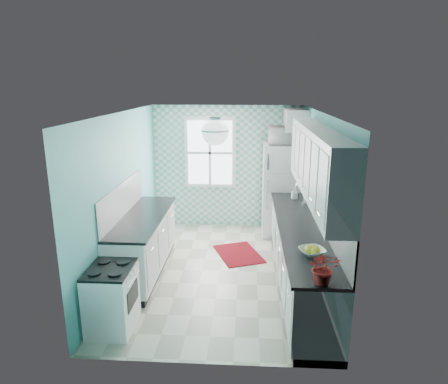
# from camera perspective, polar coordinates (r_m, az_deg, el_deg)

# --- Properties ---
(floor) EXTENTS (3.00, 4.40, 0.02)m
(floor) POSITION_cam_1_polar(r_m,az_deg,el_deg) (6.53, -0.58, -11.30)
(floor) COLOR beige
(floor) RESTS_ON ground
(ceiling) EXTENTS (3.00, 4.40, 0.02)m
(ceiling) POSITION_cam_1_polar(r_m,az_deg,el_deg) (5.86, -0.65, 11.33)
(ceiling) COLOR white
(ceiling) RESTS_ON wall_back
(wall_back) EXTENTS (3.00, 0.02, 2.50)m
(wall_back) POSITION_cam_1_polar(r_m,az_deg,el_deg) (8.22, 0.47, 3.60)
(wall_back) COLOR #5EC0BD
(wall_back) RESTS_ON floor
(wall_front) EXTENTS (3.00, 0.02, 2.50)m
(wall_front) POSITION_cam_1_polar(r_m,az_deg,el_deg) (4.00, -2.87, -9.29)
(wall_front) COLOR #5EC0BD
(wall_front) RESTS_ON floor
(wall_left) EXTENTS (0.02, 4.40, 2.50)m
(wall_left) POSITION_cam_1_polar(r_m,az_deg,el_deg) (6.36, -14.32, -0.37)
(wall_left) COLOR #5EC0BD
(wall_left) RESTS_ON floor
(wall_right) EXTENTS (0.02, 4.40, 2.50)m
(wall_right) POSITION_cam_1_polar(r_m,az_deg,el_deg) (6.16, 13.55, -0.83)
(wall_right) COLOR #5EC0BD
(wall_right) RESTS_ON floor
(accent_wall) EXTENTS (3.00, 0.01, 2.50)m
(accent_wall) POSITION_cam_1_polar(r_m,az_deg,el_deg) (8.20, 0.47, 3.57)
(accent_wall) COLOR #69B9AA
(accent_wall) RESTS_ON wall_back
(window) EXTENTS (1.04, 0.05, 1.44)m
(window) POSITION_cam_1_polar(r_m,az_deg,el_deg) (8.14, -2.01, 5.63)
(window) COLOR white
(window) RESTS_ON wall_back
(backsplash_right) EXTENTS (0.02, 3.60, 0.51)m
(backsplash_right) POSITION_cam_1_polar(r_m,az_deg,el_deg) (5.79, 13.96, -2.44)
(backsplash_right) COLOR white
(backsplash_right) RESTS_ON wall_right
(backsplash_left) EXTENTS (0.02, 2.15, 0.51)m
(backsplash_left) POSITION_cam_1_polar(r_m,az_deg,el_deg) (6.30, -14.29, -1.04)
(backsplash_left) COLOR white
(backsplash_left) RESTS_ON wall_left
(upper_cabinets_right) EXTENTS (0.33, 3.20, 0.90)m
(upper_cabinets_right) POSITION_cam_1_polar(r_m,az_deg,el_deg) (5.40, 13.21, 4.07)
(upper_cabinets_right) COLOR silver
(upper_cabinets_right) RESTS_ON wall_right
(upper_cabinet_fridge) EXTENTS (0.40, 0.74, 0.40)m
(upper_cabinet_fridge) POSITION_cam_1_polar(r_m,az_deg,el_deg) (7.74, 10.15, 10.13)
(upper_cabinet_fridge) COLOR silver
(upper_cabinet_fridge) RESTS_ON wall_right
(ceiling_light) EXTENTS (0.34, 0.34, 0.35)m
(ceiling_light) POSITION_cam_1_polar(r_m,az_deg,el_deg) (5.08, -1.29, 8.61)
(ceiling_light) COLOR silver
(ceiling_light) RESTS_ON ceiling
(base_cabinets_right) EXTENTS (0.60, 3.60, 0.90)m
(base_cabinets_right) POSITION_cam_1_polar(r_m,az_deg,el_deg) (6.01, 10.77, -9.20)
(base_cabinets_right) COLOR white
(base_cabinets_right) RESTS_ON floor
(countertop_right) EXTENTS (0.63, 3.60, 0.04)m
(countertop_right) POSITION_cam_1_polar(r_m,az_deg,el_deg) (5.83, 10.85, -4.99)
(countertop_right) COLOR black
(countertop_right) RESTS_ON base_cabinets_right
(base_cabinets_left) EXTENTS (0.60, 2.15, 0.90)m
(base_cabinets_left) POSITION_cam_1_polar(r_m,az_deg,el_deg) (6.46, -11.41, -7.45)
(base_cabinets_left) COLOR white
(base_cabinets_left) RESTS_ON floor
(countertop_left) EXTENTS (0.63, 2.15, 0.04)m
(countertop_left) POSITION_cam_1_polar(r_m,az_deg,el_deg) (6.29, -11.50, -3.50)
(countertop_left) COLOR black
(countertop_left) RESTS_ON base_cabinets_left
(fridge) EXTENTS (0.78, 0.77, 1.79)m
(fridge) POSITION_cam_1_polar(r_m,az_deg,el_deg) (7.89, 8.37, 0.30)
(fridge) COLOR silver
(fridge) RESTS_ON floor
(stove) EXTENTS (0.52, 0.65, 0.78)m
(stove) POSITION_cam_1_polar(r_m,az_deg,el_deg) (5.17, -15.73, -14.29)
(stove) COLOR white
(stove) RESTS_ON floor
(sink) EXTENTS (0.46, 0.39, 0.53)m
(sink) POSITION_cam_1_polar(r_m,az_deg,el_deg) (6.79, 9.96, -1.91)
(sink) COLOR silver
(sink) RESTS_ON countertop_right
(rug) EXTENTS (0.98, 1.14, 0.02)m
(rug) POSITION_cam_1_polar(r_m,az_deg,el_deg) (7.12, 2.08, -8.82)
(rug) COLOR maroon
(rug) RESTS_ON floor
(dish_towel) EXTENTS (0.05, 0.22, 0.33)m
(dish_towel) POSITION_cam_1_polar(r_m,az_deg,el_deg) (6.69, 7.30, -6.19)
(dish_towel) COLOR #6BBCA3
(dish_towel) RESTS_ON base_cabinets_right
(fruit_bowl) EXTENTS (0.38, 0.38, 0.08)m
(fruit_bowl) POSITION_cam_1_polar(r_m,az_deg,el_deg) (4.91, 12.47, -8.30)
(fruit_bowl) COLOR white
(fruit_bowl) RESTS_ON countertop_right
(potted_plant) EXTENTS (0.32, 0.28, 0.35)m
(potted_plant) POSITION_cam_1_polar(r_m,az_deg,el_deg) (4.21, 14.07, -10.45)
(potted_plant) COLOR #AC2F1D
(potted_plant) RESTS_ON countertop_right
(soap_bottle) EXTENTS (0.11, 0.11, 0.20)m
(soap_bottle) POSITION_cam_1_polar(r_m,az_deg,el_deg) (7.15, 10.03, -0.16)
(soap_bottle) COLOR #ACBCC6
(soap_bottle) RESTS_ON countertop_right
(microwave) EXTENTS (0.64, 0.45, 0.34)m
(microwave) POSITION_cam_1_polar(r_m,az_deg,el_deg) (7.69, 8.68, 8.00)
(microwave) COLOR silver
(microwave) RESTS_ON fridge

